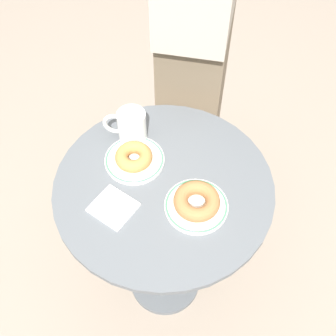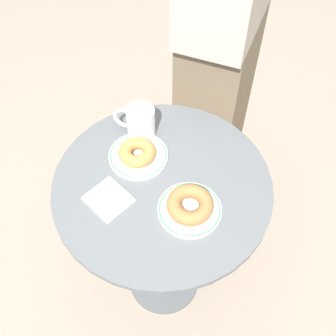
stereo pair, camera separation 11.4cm
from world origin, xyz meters
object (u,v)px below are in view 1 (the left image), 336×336
object	(u,v)px
paper_napkin	(113,207)
person_figure	(197,33)
donut_cinnamon	(197,201)
coffee_mug	(131,126)
plate_left	(135,160)
cafe_table	(164,220)
donut_old_fashioned	(134,157)
plate_right	(196,206)

from	to	relation	value
paper_napkin	person_figure	xyz separation A→B (m)	(-0.15, 0.65, 0.11)
donut_cinnamon	coffee_mug	bearing A→B (deg)	162.03
plate_left	coffee_mug	world-z (taller)	coffee_mug
donut_cinnamon	person_figure	distance (m)	0.62
cafe_table	paper_napkin	distance (m)	0.27
donut_old_fashioned	donut_cinnamon	bearing A→B (deg)	-5.61
cafe_table	donut_cinnamon	bearing A→B (deg)	-5.81
coffee_mug	person_figure	world-z (taller)	person_figure
paper_napkin	donut_cinnamon	bearing A→B (deg)	35.53
cafe_table	plate_left	size ratio (longest dim) A/B	4.20
donut_old_fashioned	donut_cinnamon	size ratio (longest dim) A/B	0.86
plate_left	coffee_mug	distance (m)	0.10
coffee_mug	person_figure	distance (m)	0.43
plate_left	donut_old_fashioned	xyz separation A→B (m)	(0.00, -0.01, 0.02)
plate_left	paper_napkin	size ratio (longest dim) A/B	1.58
donut_cinnamon	plate_right	bearing A→B (deg)	-45.00
paper_napkin	cafe_table	bearing A→B (deg)	65.09
donut_cinnamon	donut_old_fashioned	bearing A→B (deg)	174.39
donut_cinnamon	person_figure	size ratio (longest dim) A/B	0.07
plate_left	plate_right	size ratio (longest dim) A/B	1.01
donut_old_fashioned	paper_napkin	size ratio (longest dim) A/B	0.97
plate_left	plate_right	distance (m)	0.23
plate_right	paper_napkin	bearing A→B (deg)	-144.47
cafe_table	donut_cinnamon	world-z (taller)	donut_cinnamon
plate_right	person_figure	size ratio (longest dim) A/B	0.10
paper_napkin	coffee_mug	size ratio (longest dim) A/B	0.91
paper_napkin	coffee_mug	bearing A→B (deg)	116.51
plate_right	paper_napkin	distance (m)	0.22
cafe_table	coffee_mug	world-z (taller)	coffee_mug
donut_cinnamon	person_figure	xyz separation A→B (m)	(-0.33, 0.52, 0.08)
cafe_table	donut_old_fashioned	bearing A→B (deg)	174.59
plate_right	donut_old_fashioned	world-z (taller)	donut_old_fashioned
cafe_table	plate_left	world-z (taller)	plate_left
coffee_mug	paper_napkin	bearing A→B (deg)	-63.49
cafe_table	donut_cinnamon	size ratio (longest dim) A/B	5.88
plate_left	donut_cinnamon	distance (m)	0.24
paper_napkin	coffee_mug	distance (m)	0.26
plate_left	donut_cinnamon	bearing A→B (deg)	-7.17
donut_cinnamon	coffee_mug	xyz separation A→B (m)	(-0.30, 0.10, 0.02)
donut_cinnamon	coffee_mug	size ratio (longest dim) A/B	1.02
donut_old_fashioned	donut_cinnamon	world-z (taller)	donut_cinnamon
plate_left	paper_napkin	world-z (taller)	plate_left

